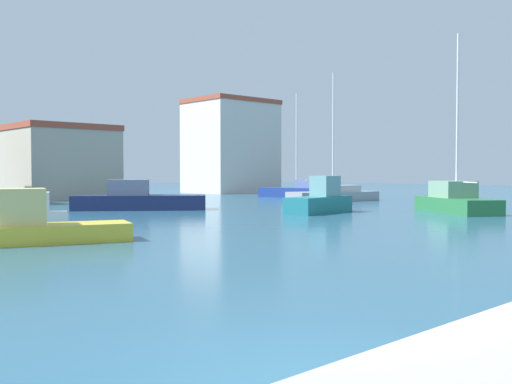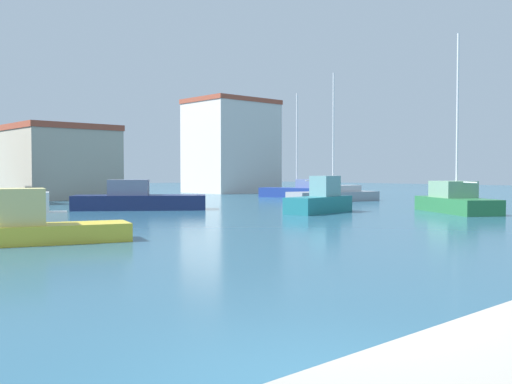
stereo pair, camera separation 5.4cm
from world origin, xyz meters
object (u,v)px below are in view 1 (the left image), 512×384
Objects in this scene: motorboat_white_behind_lamppost at (21,214)px; motorboat_navy_center_channel at (138,200)px; sailboat_green_distant_east at (455,200)px; sailboat_grey_far_right at (334,195)px; motorboat_teal_distant_north at (320,200)px; motorboat_yellow_outer_mooring at (26,227)px; sailboat_blue_inner_mooring at (298,191)px.

motorboat_white_behind_lamppost is 10.90m from motorboat_navy_center_channel.
sailboat_green_distant_east is 14.04m from sailboat_grey_far_right.
sailboat_green_distant_east is 1.30× the size of motorboat_navy_center_channel.
motorboat_teal_distant_north is at bearing -55.55° from motorboat_navy_center_channel.
motorboat_white_behind_lamppost is 26.78m from sailboat_grey_far_right.
motorboat_yellow_outer_mooring is 0.64× the size of sailboat_grey_far_right.
sailboat_grey_far_right is 1.07× the size of sailboat_blue_inner_mooring.
sailboat_grey_far_right is (4.93, 13.14, -0.21)m from sailboat_green_distant_east.
motorboat_teal_distant_north is 0.66× the size of motorboat_navy_center_channel.
sailboat_green_distant_east is at bearing -4.75° from motorboat_yellow_outer_mooring.
sailboat_green_distant_east reaches higher than motorboat_white_behind_lamppost.
motorboat_white_behind_lamppost is (2.32, 6.70, -0.05)m from motorboat_yellow_outer_mooring.
motorboat_teal_distant_north is at bearing 138.67° from sailboat_green_distant_east.
sailboat_green_distant_east is 23.16m from motorboat_white_behind_lamppost.
sailboat_blue_inner_mooring is at bearing 29.46° from motorboat_yellow_outer_mooring.
motorboat_yellow_outer_mooring is at bearing -170.04° from motorboat_teal_distant_north.
sailboat_green_distant_east is 18.88m from motorboat_navy_center_channel.
motorboat_white_behind_lamppost is 0.46× the size of sailboat_blue_inner_mooring.
motorboat_teal_distant_north is (-10.77, -8.01, 0.20)m from sailboat_grey_far_right.
sailboat_green_distant_east is 1.07× the size of sailboat_blue_inner_mooring.
motorboat_teal_distant_north is at bearing 9.96° from motorboat_yellow_outer_mooring.
motorboat_teal_distant_north is 11.25m from motorboat_navy_center_channel.
sailboat_green_distant_east is at bearing -41.33° from motorboat_teal_distant_north.
sailboat_green_distant_east is 7.77m from motorboat_teal_distant_north.
sailboat_blue_inner_mooring is at bearing 47.20° from motorboat_teal_distant_north.
motorboat_navy_center_channel is at bearing -164.89° from sailboat_blue_inner_mooring.
motorboat_teal_distant_north reaches higher than motorboat_white_behind_lamppost.
motorboat_white_behind_lamppost is at bearing 70.87° from motorboat_yellow_outer_mooring.
motorboat_white_behind_lamppost is (-21.47, 8.68, -0.19)m from sailboat_green_distant_east.
sailboat_grey_far_right reaches higher than motorboat_yellow_outer_mooring.
sailboat_blue_inner_mooring is 20.66m from motorboat_navy_center_channel.
sailboat_blue_inner_mooring is (2.81, 6.65, 0.09)m from sailboat_grey_far_right.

